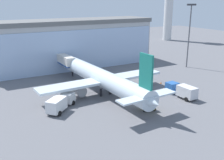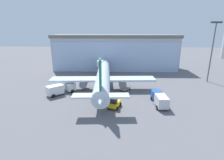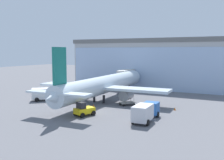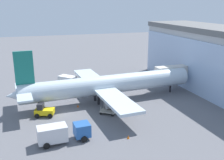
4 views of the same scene
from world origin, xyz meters
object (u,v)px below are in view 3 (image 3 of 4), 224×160
Objects in this scene: airplane at (104,85)px; catering_truck at (48,94)px; baggage_cart at (127,103)px; safety_cone_nose at (94,106)px; fuel_truck at (146,111)px; safety_cone_wingtip at (175,109)px; pushback_tug at (84,110)px; jet_bridge at (129,74)px.

airplane is 11.93m from catering_truck.
safety_cone_nose is (-4.80, -4.48, -0.23)m from baggage_cart.
safety_cone_wingtip is (1.92, 9.16, -1.19)m from fuel_truck.
pushback_tug is (14.25, -7.26, -0.49)m from catering_truck.
pushback_tug is at bearing -69.92° from catering_truck.
fuel_truck is at bearing -152.92° from jet_bridge.
fuel_truck is at bearing -131.65° from airplane.
jet_bridge reaches higher than safety_cone_nose.
safety_cone_nose is 14.85m from safety_cone_wingtip.
safety_cone_wingtip is at bearing 18.56° from safety_cone_nose.
jet_bridge is 20.80× the size of safety_cone_wingtip.
pushback_tug is (6.11, -30.15, -3.15)m from jet_bridge.
catering_truck is 0.92× the size of fuel_truck.
airplane reaches higher than safety_cone_nose.
airplane reaches higher than catering_truck.
pushback_tug is 6.54× the size of safety_cone_nose.
airplane is 11.94× the size of baggage_cart.
airplane is 5.57× the size of catering_truck.
pushback_tug reaches higher than baggage_cart.
catering_truck is (-8.15, -22.89, -2.66)m from jet_bridge.
jet_bridge reaches higher than safety_cone_wingtip.
airplane is at bearing -17.06° from catering_truck.
baggage_cart is 6.57m from safety_cone_nose.
jet_bridge reaches higher than pushback_tug.
jet_bridge is 1.67× the size of catering_truck.
fuel_truck is 12.99m from safety_cone_nose.
safety_cone_wingtip is at bearing -34.67° from catering_truck.
baggage_cart is (8.70, -19.35, -3.63)m from jet_bridge.
baggage_cart is at bearing 36.09° from fuel_truck.
fuel_truck is 10.13m from pushback_tug.
catering_truck is 12.44× the size of safety_cone_wingtip.
catering_truck reaches higher than safety_cone_wingtip.
fuel_truck is 9.44m from safety_cone_wingtip.
catering_truck is 16.01m from pushback_tug.
airplane is 7.06m from baggage_cart.
safety_cone_nose and safety_cone_wingtip have the same top height.
jet_bridge is 3.58× the size of baggage_cart.
fuel_truck is (13.60, -10.51, -1.91)m from airplane.
airplane reaches higher than safety_cone_wingtip.
airplane is at bearing 34.29° from pushback_tug.
catering_truck is 17.24m from baggage_cart.
fuel_truck is at bearing -102.93° from baggage_cart.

